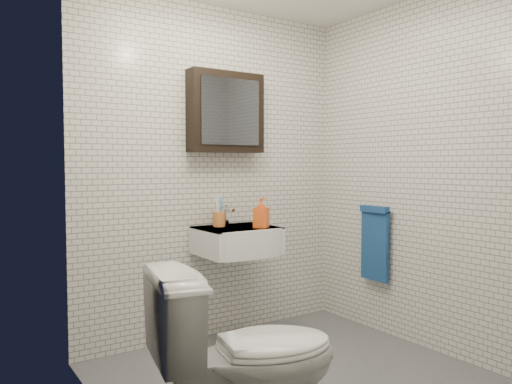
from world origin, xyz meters
TOP-DOWN VIEW (x-y plane):
  - ground at (0.00, 0.00)m, footprint 2.20×2.00m
  - room_shell at (0.00, 0.00)m, footprint 2.22×2.02m
  - washbasin at (0.05, 0.73)m, footprint 0.55×0.50m
  - faucet at (0.05, 0.93)m, footprint 0.06×0.20m
  - mirror_cabinet at (0.05, 0.93)m, footprint 0.60×0.15m
  - towel_rail at (1.04, 0.35)m, footprint 0.09×0.30m
  - toothbrush_cup at (-0.04, 0.87)m, footprint 0.10×0.10m
  - soap_bottle at (0.17, 0.64)m, footprint 0.14×0.14m
  - toilet at (-0.66, -0.47)m, footprint 0.92×0.64m

SIDE VIEW (x-z plane):
  - ground at x=0.00m, z-range 0.00..0.01m
  - toilet at x=-0.66m, z-range 0.00..0.86m
  - towel_rail at x=1.04m, z-range 0.43..1.01m
  - washbasin at x=0.05m, z-range 0.66..0.86m
  - toothbrush_cup at x=-0.04m, z-range 0.79..1.03m
  - faucet at x=0.05m, z-range 0.84..0.99m
  - soap_bottle at x=0.17m, z-range 0.85..1.07m
  - room_shell at x=0.00m, z-range 0.21..2.72m
  - mirror_cabinet at x=0.05m, z-range 1.40..2.00m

